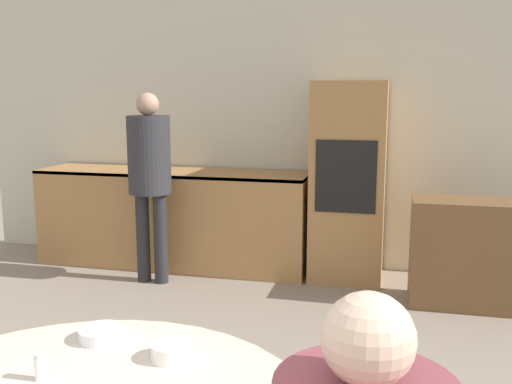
{
  "coord_description": "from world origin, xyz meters",
  "views": [
    {
      "loc": [
        0.67,
        -0.22,
        1.62
      ],
      "look_at": [
        -0.05,
        2.73,
        1.1
      ],
      "focal_mm": 40.0,
      "sensor_mm": 36.0,
      "label": 1
    }
  ],
  "objects_px": {
    "oven_unit": "(348,182)",
    "bowl_centre": "(102,334)",
    "bowl_far": "(171,352)",
    "person_standing": "(150,168)",
    "sideboard": "(477,254)"
  },
  "relations": [
    {
      "from": "bowl_centre",
      "to": "bowl_far",
      "type": "xyz_separation_m",
      "value": [
        0.3,
        -0.08,
        0.01
      ]
    },
    {
      "from": "person_standing",
      "to": "bowl_far",
      "type": "xyz_separation_m",
      "value": [
        1.31,
        -2.76,
        -0.23
      ]
    },
    {
      "from": "person_standing",
      "to": "bowl_centre",
      "type": "bearing_deg",
      "value": -69.31
    },
    {
      "from": "sideboard",
      "to": "bowl_far",
      "type": "height_order",
      "value": "sideboard"
    },
    {
      "from": "oven_unit",
      "to": "person_standing",
      "type": "relative_size",
      "value": 1.06
    },
    {
      "from": "bowl_far",
      "to": "person_standing",
      "type": "bearing_deg",
      "value": 115.41
    },
    {
      "from": "sideboard",
      "to": "bowl_centre",
      "type": "height_order",
      "value": "sideboard"
    },
    {
      "from": "bowl_centre",
      "to": "person_standing",
      "type": "bearing_deg",
      "value": 110.69
    },
    {
      "from": "person_standing",
      "to": "bowl_centre",
      "type": "relative_size",
      "value": 9.97
    },
    {
      "from": "person_standing",
      "to": "bowl_far",
      "type": "distance_m",
      "value": 3.06
    },
    {
      "from": "sideboard",
      "to": "oven_unit",
      "type": "bearing_deg",
      "value": 156.18
    },
    {
      "from": "sideboard",
      "to": "bowl_centre",
      "type": "distance_m",
      "value": 3.22
    },
    {
      "from": "oven_unit",
      "to": "bowl_centre",
      "type": "bearing_deg",
      "value": -100.88
    },
    {
      "from": "oven_unit",
      "to": "sideboard",
      "type": "height_order",
      "value": "oven_unit"
    },
    {
      "from": "bowl_centre",
      "to": "bowl_far",
      "type": "bearing_deg",
      "value": -15.58
    }
  ]
}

